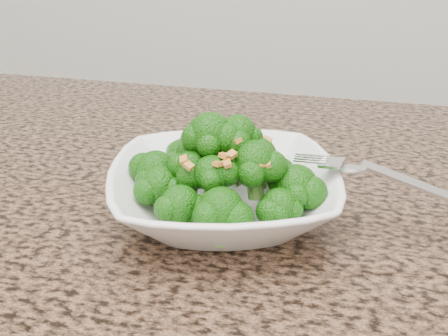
% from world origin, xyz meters
% --- Properties ---
extents(granite_counter, '(1.64, 1.04, 0.03)m').
position_xyz_m(granite_counter, '(0.00, 0.30, 0.89)').
color(granite_counter, brown).
rests_on(granite_counter, cabinet).
extents(bowl, '(0.26, 0.26, 0.05)m').
position_xyz_m(bowl, '(0.15, 0.42, 0.93)').
color(bowl, white).
rests_on(bowl, granite_counter).
extents(broccoli_pile, '(0.18, 0.18, 0.06)m').
position_xyz_m(broccoli_pile, '(0.15, 0.42, 0.98)').
color(broccoli_pile, '#17600B').
rests_on(broccoli_pile, bowl).
extents(garlic_topping, '(0.11, 0.11, 0.01)m').
position_xyz_m(garlic_topping, '(0.15, 0.42, 1.02)').
color(garlic_topping, orange).
rests_on(garlic_topping, broccoli_pile).
extents(fork, '(0.19, 0.07, 0.01)m').
position_xyz_m(fork, '(0.27, 0.43, 0.96)').
color(fork, silver).
rests_on(fork, bowl).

